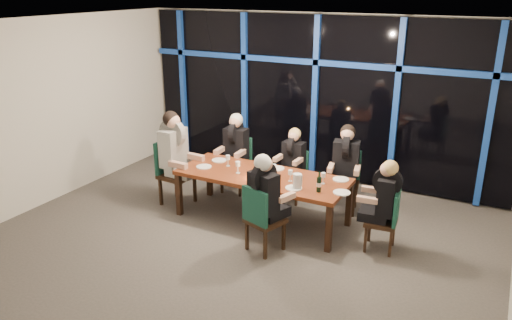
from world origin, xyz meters
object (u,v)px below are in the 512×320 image
object	(u,v)px
dining_table	(262,179)
diner_far_left	(235,142)
diner_far_right	(346,156)
water_pitcher	(297,181)
diner_near_mid	(265,188)
chair_far_mid	(294,172)
chair_end_left	(172,169)
chair_far_right	(345,177)
chair_end_right	(387,217)
diner_far_mid	(293,154)
chair_far_left	(238,161)
wine_bottle	(319,184)
diner_end_right	(384,192)
chair_near_mid	(261,216)
diner_end_left	(175,145)

from	to	relation	value
dining_table	diner_far_left	bearing A→B (deg)	139.34
diner_far_right	water_pitcher	bearing A→B (deg)	-117.31
diner_near_mid	water_pitcher	xyz separation A→B (m)	(0.22, 0.55, -0.05)
chair_far_mid	chair_end_left	bearing A→B (deg)	-145.74
chair_far_right	chair_end_right	distance (m)	1.39
diner_far_left	diner_far_mid	world-z (taller)	diner_far_left
chair_far_right	diner_far_right	size ratio (longest dim) A/B	1.03
chair_far_left	diner_far_left	xyz separation A→B (m)	(0.00, -0.08, 0.38)
chair_far_left	chair_far_right	xyz separation A→B (m)	(1.92, 0.11, 0.01)
wine_bottle	chair_end_left	bearing A→B (deg)	177.46
diner_end_right	diner_near_mid	bearing A→B (deg)	-67.63
dining_table	chair_far_mid	xyz separation A→B (m)	(0.11, 0.97, -0.20)
chair_end_right	diner_far_mid	distance (m)	2.06
chair_end_right	diner_far_mid	world-z (taller)	diner_far_mid
diner_far_left	diner_end_right	bearing A→B (deg)	-19.18
chair_far_mid	diner_near_mid	bearing A→B (deg)	-76.30
chair_end_right	chair_near_mid	distance (m)	1.71
diner_end_left	diner_near_mid	world-z (taller)	diner_end_left
dining_table	water_pitcher	xyz separation A→B (m)	(0.68, -0.25, 0.18)
chair_near_mid	diner_end_right	size ratio (longest dim) A/B	1.10
chair_end_right	chair_near_mid	size ratio (longest dim) A/B	0.93
chair_end_left	diner_far_mid	size ratio (longest dim) A/B	1.28
dining_table	diner_near_mid	size ratio (longest dim) A/B	2.79
chair_near_mid	chair_end_right	bearing A→B (deg)	-132.06
dining_table	diner_end_left	size ratio (longest dim) A/B	2.49
wine_bottle	water_pitcher	size ratio (longest dim) A/B	1.31
dining_table	chair_far_left	world-z (taller)	chair_far_left
dining_table	wine_bottle	xyz separation A→B (m)	(0.99, -0.21, 0.18)
diner_far_left	wine_bottle	bearing A→B (deg)	-30.02
water_pitcher	diner_end_left	bearing A→B (deg)	155.92
diner_end_right	water_pitcher	xyz separation A→B (m)	(-1.17, -0.21, 0.01)
diner_far_mid	diner_near_mid	xyz separation A→B (m)	(0.35, -1.69, 0.09)
chair_far_left	chair_far_mid	bearing A→B (deg)	2.51
chair_near_mid	water_pitcher	xyz separation A→B (m)	(0.25, 0.63, 0.33)
diner_end_right	diner_near_mid	size ratio (longest dim) A/B	0.93
chair_far_right	chair_far_mid	bearing A→B (deg)	169.86
chair_far_left	chair_near_mid	xyz separation A→B (m)	(1.36, -1.76, 0.00)
chair_far_mid	diner_far_left	size ratio (longest dim) A/B	0.92
diner_near_mid	dining_table	bearing A→B (deg)	-41.84
dining_table	diner_far_left	size ratio (longest dim) A/B	2.80
chair_far_right	chair_end_right	world-z (taller)	chair_far_right
dining_table	diner_far_right	world-z (taller)	diner_far_right
dining_table	diner_far_left	distance (m)	1.25
chair_near_mid	diner_end_right	xyz separation A→B (m)	(1.42, 0.83, 0.32)
chair_end_left	diner_far_mid	bearing A→B (deg)	-56.90
dining_table	wine_bottle	bearing A→B (deg)	-11.90
chair_far_mid	water_pitcher	bearing A→B (deg)	-62.39
dining_table	chair_far_left	distance (m)	1.29
chair_far_right	chair_far_left	bearing A→B (deg)	171.68
diner_far_right	diner_near_mid	bearing A→B (deg)	-119.38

